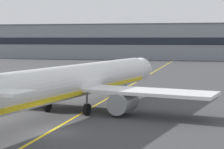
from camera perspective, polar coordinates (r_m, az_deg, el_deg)
name	(u,v)px	position (r m, az deg, el deg)	size (l,w,h in m)	color
ground_plane	(52,132)	(37.27, -8.35, -8.02)	(400.00, 400.00, 0.00)	#3D3D3F
taxiway_centreline	(121,90)	(65.67, 1.33, -2.25)	(0.30, 180.00, 0.01)	yellow
airliner_foreground	(75,82)	(47.17, -5.21, -1.07)	(32.29, 41.14, 11.65)	white
safety_cone_by_nose_gear	(121,92)	(61.78, 1.23, -2.48)	(0.44, 0.44, 0.55)	orange
terminal_building	(153,42)	(162.20, 5.76, 4.62)	(163.50, 12.40, 14.10)	gray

